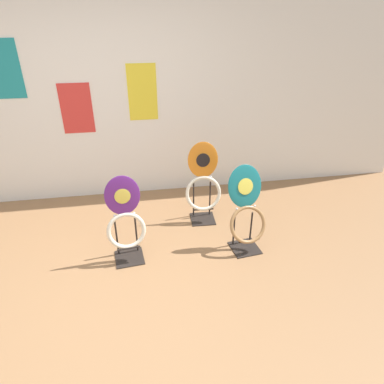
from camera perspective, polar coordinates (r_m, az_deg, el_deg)
The scene contains 5 objects.
ground_plane at distance 3.07m, azimuth -13.79°, elevation -19.62°, with size 14.00×14.00×0.00m, color #8E6642.
wall_back at distance 4.32m, azimuth -14.49°, elevation 15.27°, with size 8.00×0.07×2.60m.
toilet_seat_display_purple_note at distance 3.32m, azimuth -11.05°, elevation -4.81°, with size 0.39×0.31×0.91m.
toilet_seat_display_orange_sun at distance 3.87m, azimuth 1.87°, elevation 0.88°, with size 0.41×0.29×0.95m.
toilet_seat_display_teal_sax at distance 3.47m, azimuth 9.05°, elevation -3.18°, with size 0.41×0.37×0.89m.
Camera 1 is at (0.36, -2.04, 2.26)m, focal length 32.00 mm.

